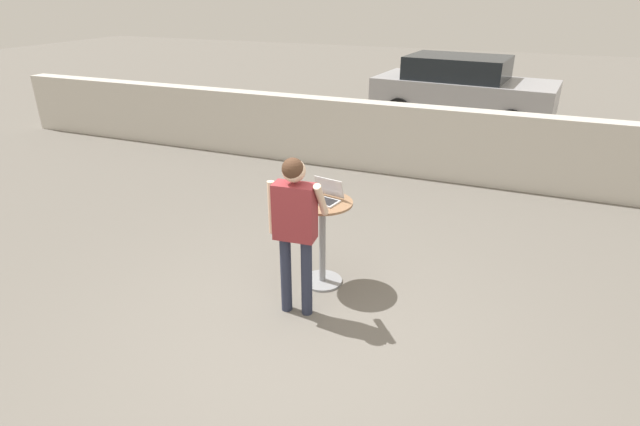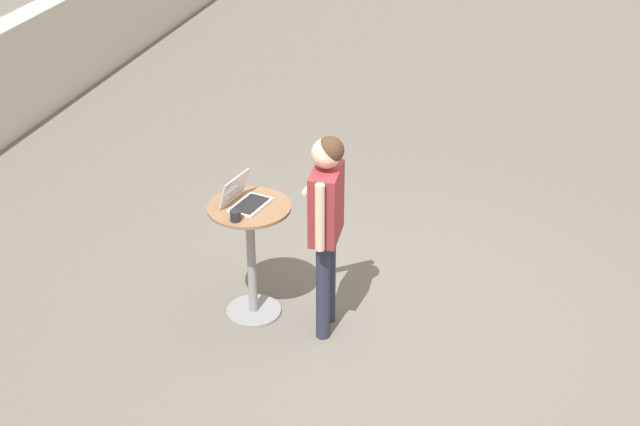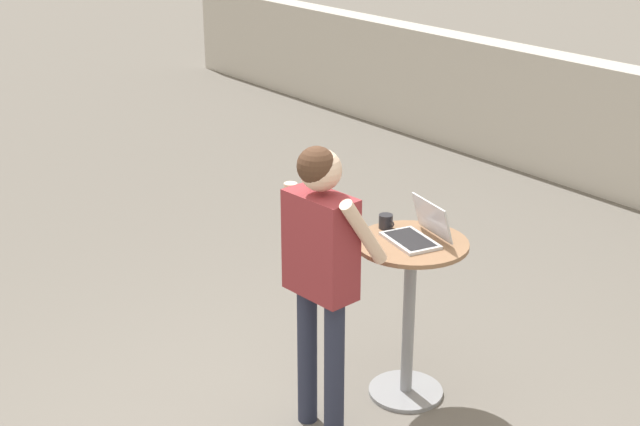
{
  "view_description": "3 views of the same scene",
  "coord_description": "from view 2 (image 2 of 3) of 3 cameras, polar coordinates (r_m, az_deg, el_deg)",
  "views": [
    {
      "loc": [
        1.63,
        -3.48,
        3.02
      ],
      "look_at": [
        0.02,
        0.48,
        1.09
      ],
      "focal_mm": 28.0,
      "sensor_mm": 36.0,
      "label": 1
    },
    {
      "loc": [
        -5.63,
        -1.19,
        4.24
      ],
      "look_at": [
        -0.35,
        0.36,
        1.13
      ],
      "focal_mm": 50.0,
      "sensor_mm": 36.0,
      "label": 2
    },
    {
      "loc": [
        3.15,
        -2.2,
        2.94
      ],
      "look_at": [
        -0.37,
        0.5,
        1.2
      ],
      "focal_mm": 50.0,
      "sensor_mm": 36.0,
      "label": 3
    }
  ],
  "objects": [
    {
      "name": "ground_plane",
      "position": [
        7.15,
        3.6,
        -6.97
      ],
      "size": [
        50.0,
        50.0,
        0.0
      ],
      "primitive_type": "plane",
      "color": "slate"
    },
    {
      "name": "cafe_table",
      "position": [
        6.91,
        -4.45,
        -2.16
      ],
      "size": [
        0.64,
        0.64,
        0.98
      ],
      "color": "gray",
      "rests_on": "ground_plane"
    },
    {
      "name": "laptop",
      "position": [
        6.73,
        -4.85,
        0.92
      ],
      "size": [
        0.38,
        0.34,
        0.22
      ],
      "color": "silver",
      "rests_on": "cafe_table"
    },
    {
      "name": "coffee_mug",
      "position": [
        6.53,
        -5.43,
        -0.18
      ],
      "size": [
        0.11,
        0.08,
        0.08
      ],
      "color": "#232328",
      "rests_on": "cafe_table"
    },
    {
      "name": "standing_person",
      "position": [
        6.5,
        0.4,
        0.04
      ],
      "size": [
        0.54,
        0.38,
        1.65
      ],
      "color": "#282D42",
      "rests_on": "ground_plane"
    }
  ]
}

